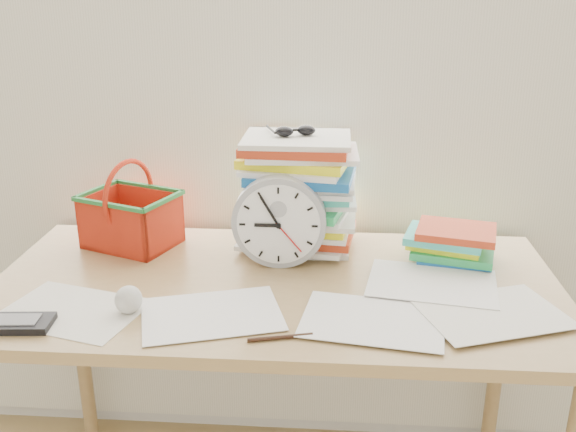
# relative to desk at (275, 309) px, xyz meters

# --- Properties ---
(curtain) EXTENTS (2.40, 0.01, 2.50)m
(curtain) POSITION_rel_desk_xyz_m (0.00, 0.38, 0.62)
(curtain) COLOR white
(curtain) RESTS_ON room_shell
(desk) EXTENTS (1.40, 0.70, 0.75)m
(desk) POSITION_rel_desk_xyz_m (0.00, 0.00, 0.00)
(desk) COLOR #997847
(desk) RESTS_ON ground
(paper_stack) EXTENTS (0.34, 0.29, 0.31)m
(paper_stack) POSITION_rel_desk_xyz_m (0.05, 0.24, 0.23)
(paper_stack) COLOR white
(paper_stack) RESTS_ON desk
(clock) EXTENTS (0.24, 0.05, 0.24)m
(clock) POSITION_rel_desk_xyz_m (0.00, 0.11, 0.20)
(clock) COLOR #9B9DA3
(clock) RESTS_ON desk
(sunglasses) EXTENTS (0.15, 0.14, 0.03)m
(sunglasses) POSITION_rel_desk_xyz_m (0.03, 0.25, 0.40)
(sunglasses) COLOR black
(sunglasses) RESTS_ON paper_stack
(book_stack) EXTENTS (0.28, 0.25, 0.10)m
(book_stack) POSITION_rel_desk_xyz_m (0.45, 0.16, 0.12)
(book_stack) COLOR white
(book_stack) RESTS_ON desk
(basket) EXTENTS (0.29, 0.26, 0.24)m
(basket) POSITION_rel_desk_xyz_m (-0.42, 0.21, 0.20)
(basket) COLOR red
(basket) RESTS_ON desk
(crumpled_ball) EXTENTS (0.06, 0.06, 0.06)m
(crumpled_ball) POSITION_rel_desk_xyz_m (-0.31, -0.18, 0.11)
(crumpled_ball) COLOR silver
(crumpled_ball) RESTS_ON desk
(pen) EXTENTS (0.14, 0.04, 0.01)m
(pen) POSITION_rel_desk_xyz_m (0.03, -0.27, 0.08)
(pen) COLOR black
(pen) RESTS_ON desk
(calculator) EXTENTS (0.17, 0.09, 0.02)m
(calculator) POSITION_rel_desk_xyz_m (-0.54, -0.26, 0.08)
(calculator) COLOR black
(calculator) RESTS_ON desk
(scattered_papers) EXTENTS (1.26, 0.42, 0.02)m
(scattered_papers) POSITION_rel_desk_xyz_m (0.00, 0.00, 0.08)
(scattered_papers) COLOR white
(scattered_papers) RESTS_ON desk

